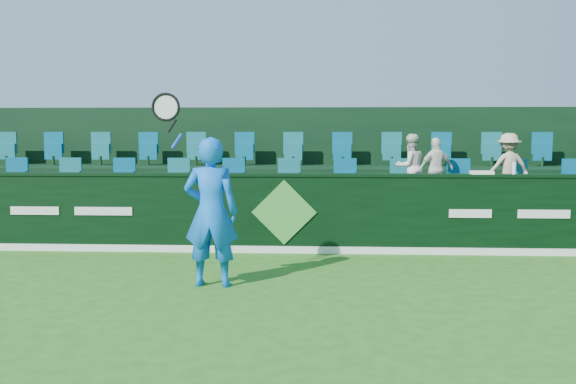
# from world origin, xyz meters

# --- Properties ---
(ground) EXTENTS (60.00, 60.00, 0.00)m
(ground) POSITION_xyz_m (0.00, 0.00, 0.00)
(ground) COLOR #246B19
(ground) RESTS_ON ground
(sponsor_hoarding) EXTENTS (16.00, 0.25, 1.35)m
(sponsor_hoarding) POSITION_xyz_m (0.00, 4.00, 0.67)
(sponsor_hoarding) COLOR black
(sponsor_hoarding) RESTS_ON ground
(stand_tier_front) EXTENTS (16.00, 2.00, 0.80)m
(stand_tier_front) POSITION_xyz_m (0.00, 5.10, 0.40)
(stand_tier_front) COLOR black
(stand_tier_front) RESTS_ON ground
(stand_tier_back) EXTENTS (16.00, 1.80, 1.30)m
(stand_tier_back) POSITION_xyz_m (0.00, 7.00, 0.65)
(stand_tier_back) COLOR black
(stand_tier_back) RESTS_ON ground
(stand_rear) EXTENTS (16.00, 4.10, 2.60)m
(stand_rear) POSITION_xyz_m (0.00, 7.44, 1.22)
(stand_rear) COLOR black
(stand_rear) RESTS_ON ground
(seat_row_front) EXTENTS (13.50, 0.50, 0.60)m
(seat_row_front) POSITION_xyz_m (0.00, 5.50, 1.10)
(seat_row_front) COLOR #14666E
(seat_row_front) RESTS_ON stand_tier_front
(seat_row_back) EXTENTS (13.50, 0.50, 0.60)m
(seat_row_back) POSITION_xyz_m (0.00, 7.30, 1.60)
(seat_row_back) COLOR #14666E
(seat_row_back) RESTS_ON stand_tier_back
(tennis_player) EXTENTS (1.19, 0.50, 2.64)m
(tennis_player) POSITION_xyz_m (-0.84, 1.57, 1.01)
(tennis_player) COLOR blue
(tennis_player) RESTS_ON ground
(spectator_left) EXTENTS (0.72, 0.64, 1.21)m
(spectator_left) POSITION_xyz_m (2.27, 5.12, 1.41)
(spectator_left) COLOR silver
(spectator_left) RESTS_ON stand_tier_front
(spectator_middle) EXTENTS (0.72, 0.48, 1.14)m
(spectator_middle) POSITION_xyz_m (2.74, 5.12, 1.37)
(spectator_middle) COLOR white
(spectator_middle) RESTS_ON stand_tier_front
(spectator_right) EXTENTS (0.84, 0.55, 1.23)m
(spectator_right) POSITION_xyz_m (4.05, 5.12, 1.41)
(spectator_right) COLOR #C6AF8B
(spectator_right) RESTS_ON stand_tier_front
(towel) EXTENTS (0.36, 0.23, 0.05)m
(towel) POSITION_xyz_m (3.29, 4.00, 1.38)
(towel) COLOR white
(towel) RESTS_ON sponsor_hoarding
(drinks_bottle) EXTENTS (0.06, 0.06, 0.20)m
(drinks_bottle) POSITION_xyz_m (3.82, 4.00, 1.45)
(drinks_bottle) COLOR white
(drinks_bottle) RESTS_ON sponsor_hoarding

